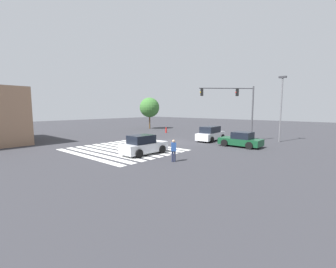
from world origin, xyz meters
name	(u,v)px	position (x,y,z in m)	size (l,w,h in m)	color
ground_plane	(168,142)	(0.00, 0.00, 0.00)	(113.72, 113.72, 0.00)	#333338
crosswalk_markings	(123,150)	(0.00, -6.52, 0.00)	(9.96, 8.20, 0.01)	silver
traffic_signal_mast	(237,102)	(5.68, 5.68, 4.64)	(4.66, 4.66, 6.45)	#47474C
car_0	(211,134)	(3.15, 4.28, 0.82)	(2.20, 4.95, 1.74)	silver
car_1	(144,145)	(3.03, -6.67, 0.76)	(2.09, 4.22, 1.66)	silver
car_2	(241,140)	(7.71, 2.46, 0.69)	(4.18, 2.14, 1.51)	#144728
pedestrian	(174,150)	(6.67, -7.08, 0.90)	(0.41, 0.41, 1.62)	#232842
street_light_pole_a	(281,103)	(9.75, 8.57, 4.54)	(0.80, 0.36, 7.52)	slate
tree_corner_a	(150,107)	(-13.97, 10.74, 4.06)	(3.74, 3.74, 5.94)	brown
fire_hydrant	(166,130)	(-6.66, 7.22, 0.43)	(0.22, 0.22, 0.86)	red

